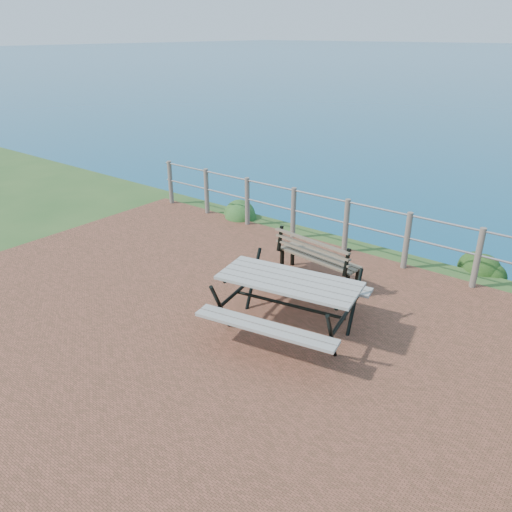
{
  "coord_description": "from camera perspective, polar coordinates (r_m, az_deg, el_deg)",
  "views": [
    {
      "loc": [
        3.91,
        -4.32,
        3.74
      ],
      "look_at": [
        -0.15,
        0.89,
        0.75
      ],
      "focal_mm": 35.0,
      "sensor_mm": 36.0,
      "label": 1
    }
  ],
  "objects": [
    {
      "name": "ground",
      "position": [
        6.93,
        -3.57,
        -8.4
      ],
      "size": [
        10.0,
        7.0,
        0.12
      ],
      "primitive_type": "cube",
      "color": "brown",
      "rests_on": "ground"
    },
    {
      "name": "safety_railing",
      "position": [
        9.17,
        10.28,
        3.75
      ],
      "size": [
        9.4,
        0.1,
        1.0
      ],
      "color": "#6B5B4C",
      "rests_on": "ground"
    },
    {
      "name": "picnic_table",
      "position": [
        6.64,
        3.73,
        -4.98
      ],
      "size": [
        1.95,
        1.57,
        0.78
      ],
      "rotation": [
        0.0,
        0.0,
        0.19
      ],
      "color": "#A39C92",
      "rests_on": "ground"
    },
    {
      "name": "park_bench",
      "position": [
        8.03,
        7.23,
        0.62
      ],
      "size": [
        1.47,
        0.52,
        0.81
      ],
      "rotation": [
        0.0,
        0.0,
        -0.12
      ],
      "color": "brown",
      "rests_on": "ground"
    },
    {
      "name": "shrub_lip_west",
      "position": [
        11.16,
        -1.41,
        4.75
      ],
      "size": [
        0.76,
        0.76,
        0.5
      ],
      "primitive_type": "ellipsoid",
      "color": "#244F1D",
      "rests_on": "ground"
    },
    {
      "name": "shrub_lip_east",
      "position": [
        9.48,
        24.62,
        -1.26
      ],
      "size": [
        0.76,
        0.76,
        0.5
      ],
      "primitive_type": "ellipsoid",
      "color": "#1E4013",
      "rests_on": "ground"
    }
  ]
}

